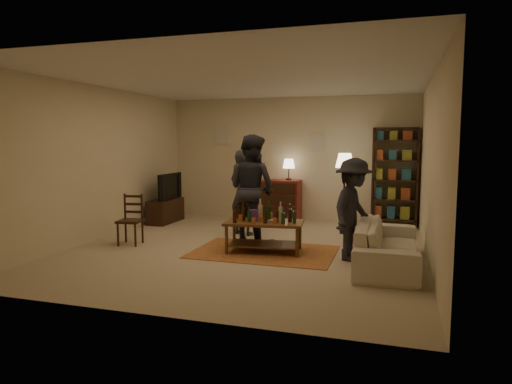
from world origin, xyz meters
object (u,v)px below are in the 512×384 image
at_px(person_left, 243,192).
at_px(person_by_sofa, 353,210).
at_px(coffee_table, 264,225).
at_px(dining_chair, 131,218).
at_px(floor_lamp, 345,166).
at_px(sofa, 388,245).
at_px(dresser, 278,199).
at_px(bookshelf, 395,176).
at_px(tv_stand, 166,205).
at_px(person_right, 252,189).

bearing_deg(person_left, person_by_sofa, 169.83).
distance_m(coffee_table, dining_chair, 2.32).
bearing_deg(floor_lamp, coffee_table, -112.65).
height_order(dining_chair, person_left, person_left).
xyz_separation_m(coffee_table, sofa, (1.87, -0.25, -0.13)).
relative_size(dresser, floor_lamp, 0.90).
bearing_deg(dining_chair, sofa, -10.94).
bearing_deg(coffee_table, person_left, 121.96).
bearing_deg(bookshelf, tv_stand, -168.20).
xyz_separation_m(dining_chair, bookshelf, (4.23, 3.03, 0.58)).
xyz_separation_m(coffee_table, person_right, (-0.42, 0.68, 0.50)).
xyz_separation_m(dresser, person_left, (-0.24, -1.65, 0.32)).
xyz_separation_m(bookshelf, floor_lamp, (-0.94, -0.60, 0.23)).
relative_size(bookshelf, person_left, 1.26).
distance_m(dresser, bookshelf, 2.50).
bearing_deg(person_left, person_right, 143.28).
height_order(tv_stand, sofa, tv_stand).
height_order(floor_lamp, person_left, person_left).
bearing_deg(floor_lamp, person_by_sofa, -80.58).
xyz_separation_m(coffee_table, dining_chair, (-2.31, -0.10, 0.02)).
bearing_deg(bookshelf, person_by_sofa, -100.29).
xyz_separation_m(tv_stand, dresser, (2.25, 0.91, 0.09)).
xyz_separation_m(bookshelf, sofa, (-0.05, -3.18, -0.73)).
xyz_separation_m(tv_stand, bookshelf, (4.69, 0.98, 0.65)).
distance_m(dining_chair, sofa, 4.19).
distance_m(coffee_table, person_left, 1.48).
height_order(dresser, person_right, person_right).
height_order(dresser, floor_lamp, floor_lamp).
bearing_deg(tv_stand, dining_chair, -77.39).
relative_size(tv_stand, sofa, 0.51).
distance_m(tv_stand, person_left, 2.18).
distance_m(dining_chair, person_by_sofa, 3.70).
bearing_deg(person_by_sofa, dresser, 49.79).
distance_m(bookshelf, floor_lamp, 1.14).
bearing_deg(person_right, person_by_sofa, -178.44).
xyz_separation_m(tv_stand, person_right, (2.36, -1.27, 0.54)).
bearing_deg(dresser, person_left, -98.20).
bearing_deg(sofa, bookshelf, -0.82).
bearing_deg(sofa, dresser, 37.54).
relative_size(dresser, person_by_sofa, 0.91).
bearing_deg(tv_stand, person_by_sofa, -26.03).
bearing_deg(tv_stand, bookshelf, 11.80).
relative_size(sofa, person_by_sofa, 1.39).
height_order(floor_lamp, person_right, person_right).
relative_size(dining_chair, person_left, 0.54).
xyz_separation_m(floor_lamp, person_left, (-1.73, -1.12, -0.47)).
bearing_deg(tv_stand, dresser, 22.07).
relative_size(floor_lamp, sofa, 0.72).
bearing_deg(sofa, person_by_sofa, 70.63).
relative_size(coffee_table, person_by_sofa, 0.85).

